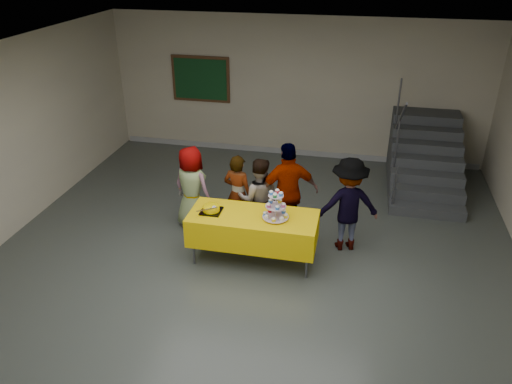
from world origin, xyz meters
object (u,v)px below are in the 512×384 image
bear_cake (211,208)px  schoolchild_e (348,205)px  bake_table (253,228)px  schoolchild_a (192,188)px  staircase (424,159)px  schoolchild_b (238,194)px  noticeboard (201,79)px  schoolchild_d (288,193)px  schoolchild_c (259,199)px  cupcake_stand (276,208)px

bear_cake → schoolchild_e: bearing=18.9°
bake_table → schoolchild_e: size_ratio=1.24×
schoolchild_a → staircase: 4.67m
schoolchild_b → noticeboard: (-1.68, 3.43, 0.92)m
bake_table → schoolchild_e: bearing=25.9°
bake_table → staircase: staircase is taller
schoolchild_a → noticeboard: (-0.90, 3.41, 0.89)m
bake_table → schoolchild_b: size_ratio=1.38×
bake_table → schoolchild_d: schoolchild_d is taller
schoolchild_b → schoolchild_c: size_ratio=1.00×
schoolchild_a → schoolchild_c: 1.14m
schoolchild_c → staircase: bearing=-147.7°
schoolchild_c → bake_table: bearing=83.6°
schoolchild_b → schoolchild_d: bearing=-167.4°
schoolchild_c → schoolchild_e: (1.40, -0.04, 0.07)m
noticeboard → schoolchild_c: bearing=-59.8°
schoolchild_e → noticeboard: noticeboard is taller
schoolchild_a → schoolchild_d: size_ratio=0.87×
schoolchild_c → schoolchild_e: bearing=166.6°
cupcake_stand → staircase: (2.35, 3.37, -0.45)m
schoolchild_a → schoolchild_c: bearing=-164.8°
schoolchild_e → bake_table: bearing=9.9°
bear_cake → schoolchild_d: (1.03, 0.75, -0.01)m
bake_table → staircase: (2.69, 3.35, -0.07)m
schoolchild_d → staircase: size_ratio=0.68×
bake_table → schoolchild_c: size_ratio=1.38×
noticeboard → schoolchild_e: bearing=-45.8°
staircase → schoolchild_a: bearing=-146.4°
bear_cake → noticeboard: size_ratio=0.28×
schoolchild_a → staircase: size_ratio=0.59×
bear_cake → noticeboard: (-1.48, 4.21, 0.77)m
schoolchild_d → noticeboard: bearing=-76.6°
schoolchild_a → schoolchild_d: schoolchild_d is taller
cupcake_stand → schoolchild_c: (-0.40, 0.71, -0.26)m
schoolchild_d → schoolchild_e: size_ratio=1.08×
schoolchild_c → bear_cake: bearing=39.9°
cupcake_stand → schoolchild_e: (1.00, 0.67, -0.18)m
bake_table → noticeboard: (-2.10, 4.18, 1.04)m
schoolchild_b → schoolchild_d: 0.83m
schoolchild_d → schoolchild_b: bearing=-24.5°
bake_table → noticeboard: bearing=116.7°
schoolchild_e → noticeboard: size_ratio=1.16×
cupcake_stand → schoolchild_e: size_ratio=0.29×
schoolchild_a → noticeboard: noticeboard is taller
schoolchild_b → noticeboard: 3.93m
cupcake_stand → schoolchild_a: 1.74m
cupcake_stand → staircase: 4.13m
cupcake_stand → schoolchild_c: bearing=119.4°
schoolchild_a → noticeboard: 3.64m
bear_cake → schoolchild_d: bearing=36.1°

